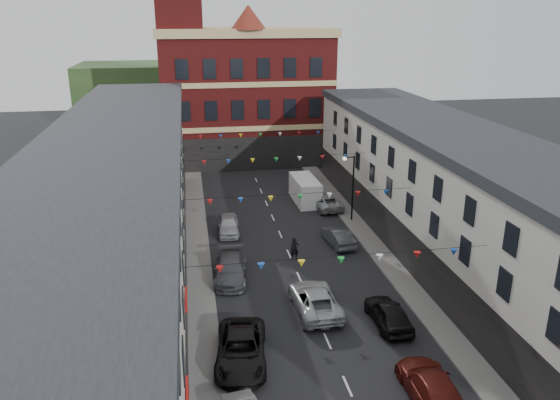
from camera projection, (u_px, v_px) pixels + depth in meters
ground at (312, 306)px, 34.60m from camera, size 160.00×160.00×0.00m
pavement_left at (201, 298)px, 35.35m from camera, size 1.80×64.00×0.15m
pavement_right at (403, 282)px, 37.53m from camera, size 1.80×64.00×0.15m
terrace_left at (114, 234)px, 31.94m from camera, size 8.40×56.00×10.70m
terrace_right at (485, 218)px, 35.82m from camera, size 8.40×56.00×9.70m
civic_building at (245, 94)px, 67.36m from camera, size 20.60×13.30×18.50m
clock_tower at (180, 38)px, 61.22m from camera, size 5.60×5.60×30.00m
distant_hill at (206, 94)px, 90.18m from camera, size 40.00×14.00×10.00m
street_lamp at (350, 179)px, 47.43m from camera, size 1.10×0.36×6.00m
car_left_c at (241, 349)px, 28.77m from camera, size 3.29×5.95×1.58m
car_left_d at (230, 269)px, 37.90m from camera, size 2.73×5.53×1.54m
car_left_e at (228, 225)px, 45.82m from camera, size 1.98×4.41×1.47m
car_right_c at (432, 388)px, 25.81m from camera, size 2.47×5.56×1.59m
car_right_d at (389, 313)px, 32.26m from camera, size 1.88×4.54×1.54m
car_right_e at (338, 237)px, 43.53m from camera, size 1.97×4.37×1.39m
car_right_f at (325, 201)px, 51.76m from camera, size 2.74×5.19×1.39m
moving_car at (315, 299)px, 33.81m from camera, size 2.70×5.64×1.55m
white_van at (305, 190)px, 53.34m from camera, size 2.25×5.47×2.39m
pedestrian at (295, 249)px, 40.88m from camera, size 0.63×0.42×1.74m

